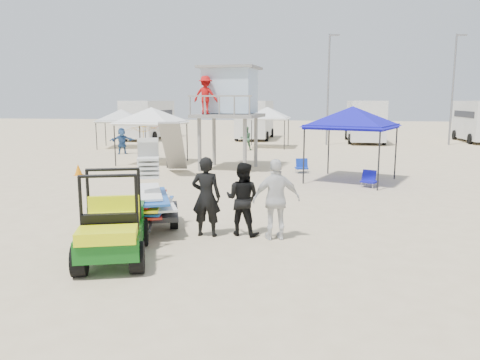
% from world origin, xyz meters
% --- Properties ---
extents(ground, '(140.00, 140.00, 0.00)m').
position_xyz_m(ground, '(0.00, 0.00, 0.00)').
color(ground, beige).
rests_on(ground, ground).
extents(utility_cart, '(1.90, 2.67, 1.83)m').
position_xyz_m(utility_cart, '(-1.74, 0.33, 0.85)').
color(utility_cart, '#0C4F11').
rests_on(utility_cart, ground).
extents(surf_trailer, '(1.83, 2.55, 2.06)m').
position_xyz_m(surf_trailer, '(-1.74, 2.66, 0.84)').
color(surf_trailer, black).
rests_on(surf_trailer, ground).
extents(man_left, '(0.72, 0.48, 1.95)m').
position_xyz_m(man_left, '(-0.22, 2.36, 0.98)').
color(man_left, black).
rests_on(man_left, ground).
extents(man_mid, '(1.00, 0.86, 1.80)m').
position_xyz_m(man_mid, '(0.63, 2.61, 0.90)').
color(man_mid, black).
rests_on(man_mid, ground).
extents(man_right, '(1.22, 0.79, 1.93)m').
position_xyz_m(man_right, '(1.48, 2.36, 0.97)').
color(man_right, silver).
rests_on(man_right, ground).
extents(lifeguard_tower, '(3.24, 3.24, 4.76)m').
position_xyz_m(lifeguard_tower, '(-1.94, 13.75, 3.55)').
color(lifeguard_tower, gray).
rests_on(lifeguard_tower, ground).
extents(canopy_blue, '(3.97, 3.97, 3.45)m').
position_xyz_m(canopy_blue, '(3.74, 11.00, 2.90)').
color(canopy_blue, black).
rests_on(canopy_blue, ground).
extents(canopy_white_a, '(3.20, 3.20, 3.33)m').
position_xyz_m(canopy_white_a, '(-6.17, 14.92, 2.78)').
color(canopy_white_a, black).
rests_on(canopy_white_a, ground).
extents(canopy_white_b, '(3.66, 3.66, 3.07)m').
position_xyz_m(canopy_white_b, '(-11.24, 22.65, 2.52)').
color(canopy_white_b, black).
rests_on(canopy_white_b, ground).
extents(canopy_white_c, '(2.95, 2.95, 3.24)m').
position_xyz_m(canopy_white_c, '(-1.17, 24.41, 2.69)').
color(canopy_white_c, black).
rests_on(canopy_white_c, ground).
extents(umbrella_a, '(2.10, 2.14, 1.85)m').
position_xyz_m(umbrella_a, '(-7.14, 20.28, 0.93)').
color(umbrella_a, red).
rests_on(umbrella_a, ground).
extents(umbrella_b, '(2.53, 2.56, 1.93)m').
position_xyz_m(umbrella_b, '(-7.48, 17.04, 0.96)').
color(umbrella_b, '#CF9412').
rests_on(umbrella_b, ground).
extents(cone_near, '(0.34, 0.34, 0.50)m').
position_xyz_m(cone_near, '(-2.99, 6.54, 0.25)').
color(cone_near, '#FF3C08').
rests_on(cone_near, ground).
extents(cone_far, '(0.34, 0.34, 0.50)m').
position_xyz_m(cone_far, '(-8.04, 10.57, 0.25)').
color(cone_far, orange).
rests_on(cone_far, ground).
extents(beach_chair_a, '(0.73, 0.83, 0.64)m').
position_xyz_m(beach_chair_a, '(-7.34, 18.00, 0.31)').
color(beach_chair_a, '#0F3CAB').
rests_on(beach_chair_a, ground).
extents(beach_chair_b, '(0.66, 0.71, 0.64)m').
position_xyz_m(beach_chair_b, '(1.68, 13.02, 0.31)').
color(beach_chair_b, '#0F2FA3').
rests_on(beach_chair_b, ground).
extents(beach_chair_c, '(0.72, 0.80, 0.64)m').
position_xyz_m(beach_chair_c, '(4.38, 9.84, 0.31)').
color(beach_chair_c, '#0F0FA8').
rests_on(beach_chair_c, ground).
extents(rv_far_left, '(2.64, 6.80, 3.25)m').
position_xyz_m(rv_far_left, '(-12.00, 29.99, 1.80)').
color(rv_far_left, silver).
rests_on(rv_far_left, ground).
extents(rv_mid_left, '(2.65, 6.50, 3.25)m').
position_xyz_m(rv_mid_left, '(-3.00, 31.49, 1.80)').
color(rv_mid_left, silver).
rests_on(rv_mid_left, ground).
extents(rv_mid_right, '(2.64, 7.00, 3.25)m').
position_xyz_m(rv_mid_right, '(6.00, 29.99, 1.80)').
color(rv_mid_right, silver).
rests_on(rv_mid_right, ground).
extents(rv_far_right, '(2.64, 6.60, 3.25)m').
position_xyz_m(rv_far_right, '(15.00, 31.49, 1.80)').
color(rv_far_right, silver).
rests_on(rv_far_right, ground).
extents(light_pole_left, '(0.14, 0.14, 8.00)m').
position_xyz_m(light_pole_left, '(3.00, 27.00, 4.00)').
color(light_pole_left, slate).
rests_on(light_pole_left, ground).
extents(light_pole_right, '(0.14, 0.14, 8.00)m').
position_xyz_m(light_pole_right, '(12.00, 28.50, 4.00)').
color(light_pole_right, slate).
rests_on(light_pole_right, ground).
extents(distant_beachgoers, '(8.45, 4.45, 1.62)m').
position_xyz_m(distant_beachgoers, '(-6.82, 20.11, 0.80)').
color(distant_beachgoers, '#2E538B').
rests_on(distant_beachgoers, ground).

